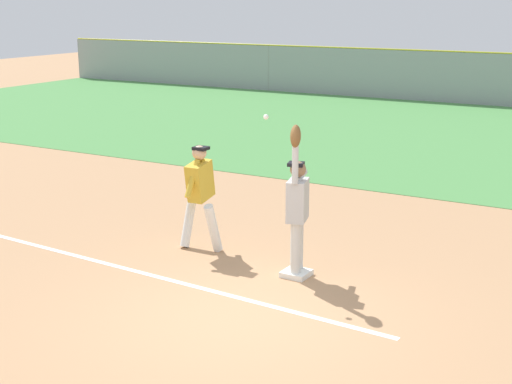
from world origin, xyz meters
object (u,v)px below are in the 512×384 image
at_px(parked_car_blue, 440,74).
at_px(baseball, 266,117).
at_px(first_base, 296,273).
at_px(fielder, 297,203).
at_px(runner, 200,190).
at_px(parked_car_black, 341,69).

bearing_deg(parked_car_blue, baseball, -79.88).
height_order(first_base, fielder, fielder).
height_order(fielder, runner, fielder).
relative_size(runner, parked_car_blue, 0.39).
relative_size(first_base, fielder, 0.17).
bearing_deg(first_base, fielder, 144.21).
height_order(first_base, runner, runner).
relative_size(first_base, parked_car_blue, 0.09).
bearing_deg(parked_car_blue, fielder, -78.83).
xyz_separation_m(first_base, parked_car_black, (-9.39, 23.79, 0.63)).
xyz_separation_m(runner, baseball, (1.45, -0.47, 1.35)).
distance_m(first_base, runner, 2.12).
bearing_deg(first_base, parked_car_black, 111.54).
distance_m(first_base, parked_car_blue, 24.10).
xyz_separation_m(first_base, runner, (-1.87, 0.30, 0.96)).
bearing_deg(first_base, parked_car_blue, 100.86).
height_order(baseball, parked_car_black, baseball).
relative_size(baseball, parked_car_black, 0.02).
relative_size(fielder, baseball, 30.81).
xyz_separation_m(fielder, parked_car_blue, (-4.54, 23.65, -0.45)).
xyz_separation_m(fielder, runner, (-1.86, 0.29, -0.12)).
bearing_deg(parked_car_black, fielder, -72.35).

